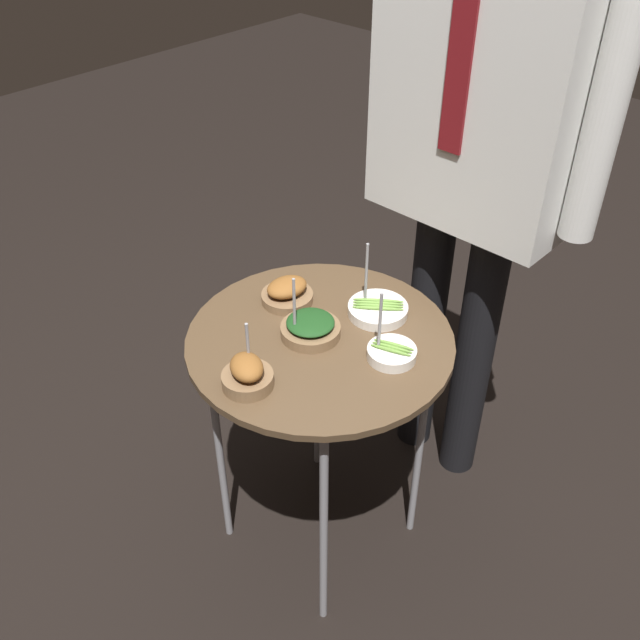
# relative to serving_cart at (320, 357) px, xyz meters

# --- Properties ---
(ground_plane) EXTENTS (8.00, 8.00, 0.00)m
(ground_plane) POSITION_rel_serving_cart_xyz_m (0.00, 0.00, -0.66)
(ground_plane) COLOR black
(serving_cart) EXTENTS (0.62, 0.62, 0.72)m
(serving_cart) POSITION_rel_serving_cart_xyz_m (0.00, 0.00, 0.00)
(serving_cart) COLOR brown
(serving_cart) RESTS_ON ground_plane
(bowl_spinach_back_right) EXTENTS (0.14, 0.14, 0.17)m
(bowl_spinach_back_right) POSITION_rel_serving_cart_xyz_m (-0.02, -0.01, 0.08)
(bowl_spinach_back_right) COLOR brown
(bowl_spinach_back_right) RESTS_ON serving_cart
(bowl_roast_front_right) EXTENTS (0.11, 0.11, 0.14)m
(bowl_roast_front_right) POSITION_rel_serving_cart_xyz_m (0.00, -0.22, 0.09)
(bowl_roast_front_right) COLOR brown
(bowl_roast_front_right) RESTS_ON serving_cart
(bowl_roast_mid_right) EXTENTS (0.13, 0.13, 0.06)m
(bowl_roast_mid_right) POSITION_rel_serving_cart_xyz_m (-0.16, 0.05, 0.08)
(bowl_roast_mid_right) COLOR brown
(bowl_roast_mid_right) RESTS_ON serving_cart
(bowl_asparagus_back_left) EXTENTS (0.14, 0.14, 0.18)m
(bowl_asparagus_back_left) POSITION_rel_serving_cart_xyz_m (0.04, 0.16, 0.07)
(bowl_asparagus_back_left) COLOR silver
(bowl_asparagus_back_left) RESTS_ON serving_cart
(bowl_asparagus_center) EXTENTS (0.11, 0.11, 0.17)m
(bowl_asparagus_center) POSITION_rel_serving_cart_xyz_m (0.16, 0.06, 0.08)
(bowl_asparagus_center) COLOR silver
(bowl_asparagus_center) RESTS_ON serving_cart
(waiter_figure) EXTENTS (0.65, 0.24, 1.75)m
(waiter_figure) POSITION_rel_serving_cart_xyz_m (0.05, 0.49, 0.45)
(waiter_figure) COLOR black
(waiter_figure) RESTS_ON ground_plane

